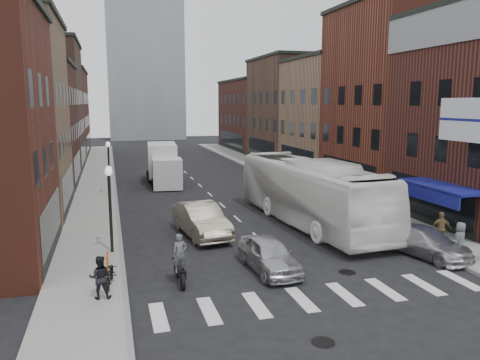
# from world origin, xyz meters

# --- Properties ---
(ground) EXTENTS (160.00, 160.00, 0.00)m
(ground) POSITION_xyz_m (0.00, 0.00, 0.00)
(ground) COLOR black
(ground) RESTS_ON ground
(sidewalk_left) EXTENTS (3.00, 74.00, 0.15)m
(sidewalk_left) POSITION_xyz_m (-8.50, 22.00, 0.07)
(sidewalk_left) COLOR gray
(sidewalk_left) RESTS_ON ground
(sidewalk_right) EXTENTS (3.00, 74.00, 0.15)m
(sidewalk_right) POSITION_xyz_m (8.50, 22.00, 0.07)
(sidewalk_right) COLOR gray
(sidewalk_right) RESTS_ON ground
(curb_left) EXTENTS (0.20, 74.00, 0.16)m
(curb_left) POSITION_xyz_m (-7.00, 22.00, 0.00)
(curb_left) COLOR gray
(curb_left) RESTS_ON ground
(curb_right) EXTENTS (0.20, 74.00, 0.16)m
(curb_right) POSITION_xyz_m (7.00, 22.00, 0.00)
(curb_right) COLOR gray
(curb_right) RESTS_ON ground
(crosswalk_stripes) EXTENTS (12.00, 2.20, 0.01)m
(crosswalk_stripes) POSITION_xyz_m (0.00, -3.00, 0.00)
(crosswalk_stripes) COLOR silver
(crosswalk_stripes) RESTS_ON ground
(bldg_left_mid_b) EXTENTS (10.30, 10.20, 10.30)m
(bldg_left_mid_b) POSITION_xyz_m (-14.99, 24.00, 5.15)
(bldg_left_mid_b) COLOR #4C221B
(bldg_left_mid_b) RESTS_ON ground
(bldg_left_far_a) EXTENTS (10.30, 12.20, 13.30)m
(bldg_left_far_a) POSITION_xyz_m (-14.99, 35.00, 6.65)
(bldg_left_far_a) COLOR #4A2F25
(bldg_left_far_a) RESTS_ON ground
(bldg_left_far_b) EXTENTS (10.30, 16.20, 11.30)m
(bldg_left_far_b) POSITION_xyz_m (-14.99, 49.00, 5.65)
(bldg_left_far_b) COLOR #5E271B
(bldg_left_far_b) RESTS_ON ground
(bldg_right_mid_a) EXTENTS (10.30, 10.20, 14.30)m
(bldg_right_mid_a) POSITION_xyz_m (15.00, 14.00, 7.15)
(bldg_right_mid_a) COLOR #5E271B
(bldg_right_mid_a) RESTS_ON ground
(bldg_right_mid_b) EXTENTS (10.30, 10.20, 11.30)m
(bldg_right_mid_b) POSITION_xyz_m (14.99, 24.00, 5.65)
(bldg_right_mid_b) COLOR #927250
(bldg_right_mid_b) RESTS_ON ground
(bldg_right_far_a) EXTENTS (10.30, 12.20, 12.30)m
(bldg_right_far_a) POSITION_xyz_m (14.99, 35.00, 6.15)
(bldg_right_far_a) COLOR #4A2F25
(bldg_right_far_a) RESTS_ON ground
(bldg_right_far_b) EXTENTS (10.30, 16.20, 10.30)m
(bldg_right_far_b) POSITION_xyz_m (14.99, 49.00, 5.15)
(bldg_right_far_b) COLOR #4C221B
(bldg_right_far_b) RESTS_ON ground
(awning_blue) EXTENTS (1.80, 5.00, 0.78)m
(awning_blue) POSITION_xyz_m (8.93, 2.50, 2.63)
(awning_blue) COLOR navy
(awning_blue) RESTS_ON ground
(billboard_sign) EXTENTS (1.52, 3.00, 3.70)m
(billboard_sign) POSITION_xyz_m (8.59, 0.50, 6.13)
(billboard_sign) COLOR black
(billboard_sign) RESTS_ON ground
(distant_tower) EXTENTS (14.00, 14.00, 50.00)m
(distant_tower) POSITION_xyz_m (0.00, 78.00, 25.00)
(distant_tower) COLOR #9399A0
(distant_tower) RESTS_ON ground
(streetlamp_near) EXTENTS (0.32, 1.22, 4.11)m
(streetlamp_near) POSITION_xyz_m (-7.40, 4.00, 2.91)
(streetlamp_near) COLOR black
(streetlamp_near) RESTS_ON ground
(streetlamp_far) EXTENTS (0.32, 1.22, 4.11)m
(streetlamp_far) POSITION_xyz_m (-7.40, 18.00, 2.91)
(streetlamp_far) COLOR black
(streetlamp_far) RESTS_ON ground
(bike_rack) EXTENTS (0.08, 0.68, 0.80)m
(bike_rack) POSITION_xyz_m (-7.60, 1.30, 0.55)
(bike_rack) COLOR #D8590C
(bike_rack) RESTS_ON sidewalk_left
(box_truck) EXTENTS (2.78, 8.00, 3.42)m
(box_truck) POSITION_xyz_m (-2.87, 22.63, 1.69)
(box_truck) COLOR silver
(box_truck) RESTS_ON ground
(motorcycle_rider) EXTENTS (0.58, 1.97, 2.01)m
(motorcycle_rider) POSITION_xyz_m (-4.88, -0.34, 0.94)
(motorcycle_rider) COLOR black
(motorcycle_rider) RESTS_ON ground
(transit_bus) EXTENTS (4.17, 13.80, 3.79)m
(transit_bus) POSITION_xyz_m (3.72, 6.77, 1.89)
(transit_bus) COLOR white
(transit_bus) RESTS_ON ground
(sedan_left_near) EXTENTS (1.88, 4.22, 1.41)m
(sedan_left_near) POSITION_xyz_m (-1.07, 0.09, 0.70)
(sedan_left_near) COLOR silver
(sedan_left_near) RESTS_ON ground
(sedan_left_far) EXTENTS (2.48, 5.39, 1.71)m
(sedan_left_far) POSITION_xyz_m (-2.80, 6.00, 0.86)
(sedan_left_far) COLOR #B8AF95
(sedan_left_far) RESTS_ON ground
(curb_car) EXTENTS (2.88, 4.80, 1.30)m
(curb_car) POSITION_xyz_m (6.50, 0.00, 0.65)
(curb_car) COLOR silver
(curb_car) RESTS_ON ground
(parked_bicycle) EXTENTS (0.83, 1.85, 0.94)m
(parked_bicycle) POSITION_xyz_m (-7.50, -0.20, 0.62)
(parked_bicycle) COLOR black
(parked_bicycle) RESTS_ON sidewalk_left
(ped_left_solo) EXTENTS (0.79, 0.49, 1.56)m
(ped_left_solo) POSITION_xyz_m (-7.85, -1.29, 0.93)
(ped_left_solo) COLOR black
(ped_left_solo) RESTS_ON sidewalk_left
(ped_right_b) EXTENTS (1.07, 0.76, 1.65)m
(ped_right_b) POSITION_xyz_m (7.95, 0.76, 0.97)
(ped_right_b) COLOR olive
(ped_right_b) RESTS_ON sidewalk_right
(ped_right_c) EXTENTS (0.92, 0.81, 1.57)m
(ped_right_c) POSITION_xyz_m (7.63, -0.89, 0.94)
(ped_right_c) COLOR #575A5F
(ped_right_c) RESTS_ON sidewalk_right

